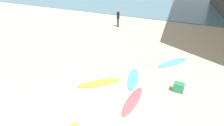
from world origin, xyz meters
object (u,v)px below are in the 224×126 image
(surfboard_1, at_px, (72,65))
(beachgoer_near, at_px, (118,18))
(surfboard_0, at_px, (173,62))
(surfboard_5, at_px, (9,93))
(surfboard_9, at_px, (107,65))
(beach_cooler, at_px, (179,87))
(surfboard_3, at_px, (133,101))
(surfboard_4, at_px, (99,83))
(surfboard_6, at_px, (50,90))
(surfboard_8, at_px, (133,78))
(surfboard_10, at_px, (95,46))
(surfboard_2, at_px, (143,60))

(surfboard_1, xyz_separation_m, beachgoer_near, (-1.16, 8.64, 0.87))
(surfboard_0, distance_m, surfboard_5, 8.93)
(surfboard_9, height_order, beach_cooler, beach_cooler)
(surfboard_1, bearing_deg, beachgoer_near, -125.05)
(beach_cooler, bearing_deg, surfboard_3, -134.55)
(surfboard_4, bearing_deg, surfboard_3, -149.79)
(surfboard_6, height_order, surfboard_8, surfboard_8)
(surfboard_0, relative_size, surfboard_3, 1.08)
(surfboard_3, bearing_deg, surfboard_5, 21.25)
(surfboard_0, xyz_separation_m, surfboard_4, (-2.84, -3.97, 0.00))
(surfboard_6, height_order, surfboard_10, surfboard_10)
(surfboard_4, distance_m, surfboard_5, 4.12)
(surfboard_9, height_order, beachgoer_near, beachgoer_near)
(surfboard_0, distance_m, surfboard_3, 4.55)
(surfboard_5, distance_m, surfboard_10, 6.65)
(beachgoer_near, bearing_deg, surfboard_6, -24.32)
(surfboard_9, bearing_deg, surfboard_1, 167.59)
(surfboard_6, bearing_deg, surfboard_0, -122.14)
(surfboard_3, distance_m, surfboard_10, 6.53)
(surfboard_2, relative_size, surfboard_8, 0.93)
(surfboard_6, relative_size, surfboard_10, 0.88)
(surfboard_2, relative_size, surfboard_9, 0.95)
(surfboard_2, height_order, beachgoer_near, beachgoer_near)
(surfboard_3, relative_size, surfboard_6, 0.98)
(surfboard_8, height_order, beach_cooler, beach_cooler)
(surfboard_0, distance_m, surfboard_10, 5.59)
(surfboard_10, bearing_deg, beachgoer_near, -114.33)
(surfboard_9, bearing_deg, surfboard_3, -84.68)
(surfboard_0, bearing_deg, beachgoer_near, 171.43)
(surfboard_9, bearing_deg, surfboard_2, 0.76)
(surfboard_5, distance_m, beach_cooler, 7.73)
(surfboard_0, relative_size, surfboard_1, 1.10)
(surfboard_5, height_order, beach_cooler, beach_cooler)
(surfboard_10, distance_m, beachgoer_near, 5.63)
(surfboard_0, bearing_deg, surfboard_8, -85.66)
(surfboard_6, height_order, surfboard_9, surfboard_9)
(surfboard_10, bearing_deg, surfboard_2, 139.12)
(surfboard_3, bearing_deg, surfboard_8, -70.34)
(surfboard_5, relative_size, surfboard_8, 0.93)
(surfboard_0, xyz_separation_m, beachgoer_near, (-6.40, 5.54, 0.87))
(surfboard_9, bearing_deg, surfboard_5, -161.54)
(surfboard_0, bearing_deg, surfboard_1, -117.06)
(beachgoer_near, distance_m, beach_cooler, 11.03)
(surfboard_0, distance_m, beachgoer_near, 8.51)
(surfboard_8, bearing_deg, surfboard_10, 129.13)
(surfboard_3, distance_m, beachgoer_near, 11.47)
(surfboard_6, distance_m, surfboard_10, 5.65)
(surfboard_0, height_order, surfboard_2, surfboard_0)
(surfboard_5, bearing_deg, surfboard_0, 59.00)
(surfboard_3, xyz_separation_m, surfboard_6, (-3.72, -1.05, 0.00))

